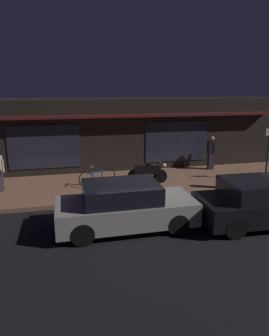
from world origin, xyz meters
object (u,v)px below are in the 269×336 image
Objects in this scene: bicycle_parked at (97,177)px; parked_car_far at (125,206)px; motorcycle at (148,172)px; parked_car_across at (262,202)px; person_bystander at (211,152)px; sign_post at (268,150)px.

parked_car_far is at bearing -84.51° from bicycle_parked.
parked_car_far reaches higher than motorcycle.
parked_car_far and parked_car_across have the same top height.
motorcycle is 1.02× the size of person_bystander.
person_bystander reaches higher than motorcycle.
parked_car_across is at bearing -60.67° from motorcycle.
sign_post reaches higher than motorcycle.
parked_car_far is at bearing -135.98° from person_bystander.
sign_post reaches higher than bicycle_parked.
bicycle_parked is at bearing 95.49° from parked_car_far.
parked_car_across is (-2.72, -3.58, -0.81)m from sign_post.
bicycle_parked is 0.39× the size of parked_car_far.
person_bystander is 6.02m from parked_car_across.
sign_post is 4.56m from parked_car_across.
sign_post is 0.58× the size of parked_car_far.
sign_post is at bearing -7.81° from bicycle_parked.
person_bystander reaches higher than parked_car_far.
sign_post reaches higher than person_bystander.
sign_post is (5.17, -0.78, 0.86)m from motorcycle.
person_bystander is at bearing 22.61° from motorcycle.
parked_car_far is (-6.93, -2.95, -0.81)m from sign_post.
bicycle_parked is 0.38× the size of parked_car_across.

